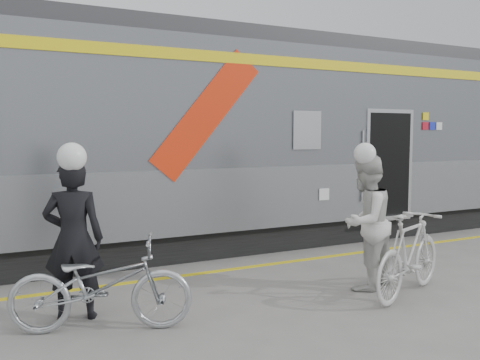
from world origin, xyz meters
TOP-DOWN VIEW (x-y plane):
  - ground at (0.00, 0.00)m, footprint 90.00×90.00m
  - train at (1.41, 4.19)m, footprint 24.00×3.17m
  - safety_strip at (0.00, 2.15)m, footprint 24.00×0.12m
  - man at (-2.78, 1.03)m, footprint 0.80×0.66m
  - bicycle_left at (-2.58, 0.48)m, footprint 2.11×1.31m
  - woman at (1.07, 0.43)m, footprint 1.12×1.01m
  - bicycle_right at (1.37, -0.12)m, footprint 1.97×1.22m
  - helmet_man at (-2.78, 1.03)m, footprint 0.33×0.33m
  - helmet_woman at (1.07, 0.43)m, footprint 0.30×0.30m

SIDE VIEW (x-z plane):
  - ground at x=0.00m, z-range 0.00..0.00m
  - safety_strip at x=0.00m, z-range 0.00..0.01m
  - bicycle_left at x=-2.58m, z-range 0.00..1.04m
  - bicycle_right at x=1.37m, z-range 0.00..1.14m
  - woman at x=1.07m, z-range 0.00..1.89m
  - man at x=-2.78m, z-range 0.00..1.90m
  - helmet_woman at x=1.07m, z-range 1.89..2.19m
  - train at x=1.41m, z-range 0.00..4.10m
  - helmet_man at x=-2.78m, z-range 1.90..2.23m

